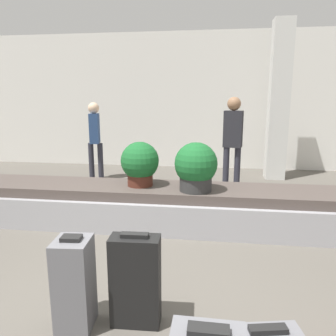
{
  "coord_description": "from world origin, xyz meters",
  "views": [
    {
      "loc": [
        0.57,
        -2.42,
        1.66
      ],
      "look_at": [
        0.0,
        1.7,
        0.78
      ],
      "focal_mm": 35.0,
      "sensor_mm": 36.0,
      "label": 1
    }
  ],
  "objects": [
    {
      "name": "traveler_0",
      "position": [
        0.91,
        3.48,
        1.01
      ],
      "size": [
        0.35,
        0.25,
        1.69
      ],
      "rotation": [
        0.0,
        0.0,
        2.89
      ],
      "color": "#282833",
      "rests_on": "ground_plane"
    },
    {
      "name": "suitcase_2",
      "position": [
        0.03,
        -0.29,
        0.35
      ],
      "size": [
        0.37,
        0.2,
        0.72
      ],
      "rotation": [
        0.0,
        0.0,
        0.05
      ],
      "color": "black",
      "rests_on": "ground_plane"
    },
    {
      "name": "carousel",
      "position": [
        0.0,
        1.7,
        0.25
      ],
      "size": [
        7.53,
        0.91,
        0.53
      ],
      "color": "#9E9EA3",
      "rests_on": "ground_plane"
    },
    {
      "name": "pillar",
      "position": [
        1.87,
        4.65,
        1.6
      ],
      "size": [
        0.39,
        0.39,
        3.2
      ],
      "color": "silver",
      "rests_on": "ground_plane"
    },
    {
      "name": "ground_plane",
      "position": [
        0.0,
        0.0,
        0.0
      ],
      "size": [
        18.0,
        18.0,
        0.0
      ],
      "primitive_type": "plane",
      "color": "#59544C"
    },
    {
      "name": "potted_plant_0",
      "position": [
        0.37,
        1.56,
        0.83
      ],
      "size": [
        0.53,
        0.53,
        0.61
      ],
      "color": "#2D2D2D",
      "rests_on": "carousel"
    },
    {
      "name": "traveler_1",
      "position": [
        -1.85,
        4.03,
        0.94
      ],
      "size": [
        0.31,
        0.35,
        1.59
      ],
      "rotation": [
        0.0,
        0.0,
        1.79
      ],
      "color": "#282833",
      "rests_on": "ground_plane"
    },
    {
      "name": "potted_plant_1",
      "position": [
        -0.37,
        1.71,
        0.83
      ],
      "size": [
        0.5,
        0.5,
        0.58
      ],
      "color": "#4C2319",
      "rests_on": "carousel"
    },
    {
      "name": "suitcase_0",
      "position": [
        -0.4,
        -0.38,
        0.34
      ],
      "size": [
        0.27,
        0.29,
        0.71
      ],
      "rotation": [
        0.0,
        0.0,
        0.09
      ],
      "color": "slate",
      "rests_on": "ground_plane"
    },
    {
      "name": "back_wall",
      "position": [
        0.0,
        5.59,
        1.6
      ],
      "size": [
        18.0,
        0.06,
        3.2
      ],
      "color": "silver",
      "rests_on": "ground_plane"
    }
  ]
}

